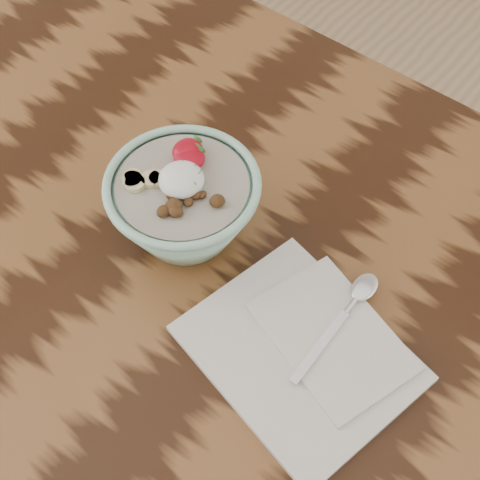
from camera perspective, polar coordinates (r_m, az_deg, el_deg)
The scene contains 4 objects.
table at distance 92.50cm, azimuth 1.95°, elevation -7.12°, with size 160.00×90.00×75.00cm.
breakfast_bowl at distance 83.85cm, azimuth -4.79°, elevation 3.13°, with size 19.26×19.26×12.96cm.
napkin at distance 80.16cm, azimuth 5.67°, elevation -9.28°, with size 28.85×25.26×1.55cm.
spoon at distance 82.39cm, azimuth 9.68°, elevation -5.18°, with size 3.09×17.74×0.93cm.
Camera 1 is at (23.72, -34.74, 148.09)cm, focal length 50.00 mm.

